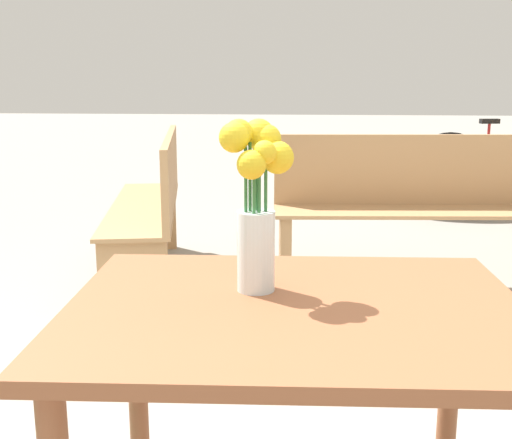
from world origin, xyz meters
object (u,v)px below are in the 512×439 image
flower_vase (256,201)px  bench_middle (156,203)px  table_front (295,355)px  bicycle (507,172)px  bench_near (438,203)px

flower_vase → bench_middle: (-0.77, 2.24, -0.45)m
table_front → bench_middle: size_ratio=0.59×
bench_middle → bicycle: (2.57, 2.11, -0.09)m
flower_vase → bench_near: bearing=70.3°
bench_near → table_front: bearing=-107.2°
bench_near → bicycle: bearing=64.5°
bicycle → bench_near: bearing=-115.5°
bench_middle → bicycle: 3.33m
flower_vase → bench_middle: bearing=108.9°
flower_vase → bench_near: 2.51m
table_front → bench_middle: 2.48m
bench_middle → flower_vase: bearing=-71.1°
bench_middle → bicycle: size_ratio=0.93×
bicycle → table_front: bearing=-111.1°
bench_near → bench_middle: same height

